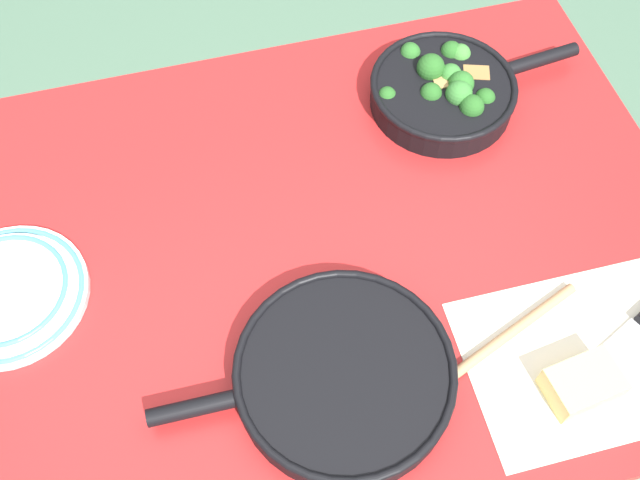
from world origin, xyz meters
The scene contains 8 objects.
ground_plane centered at (0.00, 0.00, 0.00)m, with size 14.00×14.00×0.00m, color #51755B.
dining_table_red centered at (0.00, 0.00, 0.67)m, with size 1.16×0.86×0.76m.
skillet_broccoli centered at (0.28, 0.23, 0.79)m, with size 0.38×0.25×0.08m.
skillet_eggs centered at (-0.02, -0.21, 0.78)m, with size 0.41×0.30×0.05m.
wooden_spoon centered at (0.13, -0.24, 0.77)m, with size 0.34×0.15×0.02m.
parchment_sheet centered at (0.33, -0.27, 0.76)m, with size 0.38×0.25×0.00m.
cheese_block centered at (0.28, -0.31, 0.78)m, with size 0.10×0.08×0.04m.
dinner_plate_stack centered at (-0.46, 0.03, 0.77)m, with size 0.23×0.23×0.03m.
Camera 1 is at (-0.14, -0.53, 1.69)m, focal length 40.00 mm.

